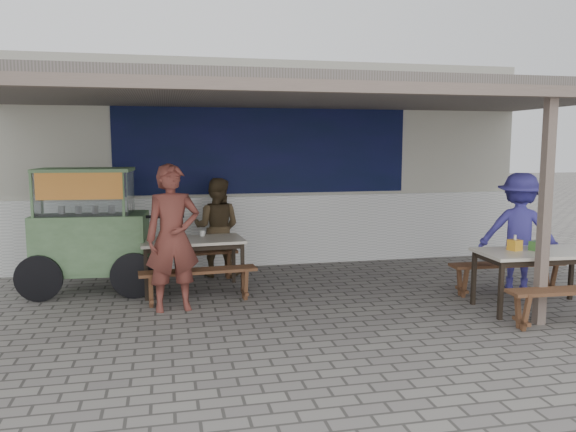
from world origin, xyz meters
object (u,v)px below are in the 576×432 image
Objects in this scene: table_right at (540,257)px; condiment_bowl at (176,238)px; bench_right_street at (576,297)px; condiment_jar at (202,233)px; table_left at (192,245)px; patron_right_table at (519,232)px; bench_left_wall at (187,259)px; donation_box at (536,246)px; bench_left_street at (199,278)px; tissue_box at (515,245)px; patron_street_side at (173,238)px; vendor_cart at (90,226)px; patron_wall_side at (217,227)px; bench_right_wall at (507,270)px.

condiment_bowl is at bearing 159.71° from table_right.
condiment_jar is (-4.04, 2.80, 0.45)m from bench_right_street.
patron_right_table reaches higher than table_left.
bench_right_street is (4.25, -3.17, 0.00)m from bench_left_wall.
table_left is at bearing 159.04° from table_right.
donation_box reaches higher than condiment_jar.
condiment_bowl is at bearing 107.42° from bench_left_street.
tissue_box is at bearing 109.78° from bench_right_street.
vendor_cart is at bearing 128.65° from patron_street_side.
vendor_cart is at bearing 165.67° from table_left.
tissue_box is at bearing -15.61° from vendor_cart.
vendor_cart is at bearing 37.96° from patron_wall_side.
condiment_jar is at bearing 163.81° from bench_right_wall.
tissue_box is at bearing -27.86° from table_left.
vendor_cart is (-5.66, 1.38, 0.61)m from bench_right_wall.
bench_left_street is 4.56m from patron_right_table.
condiment_bowl reaches higher than bench_left_street.
patron_wall_side is 8.80× the size of condiment_bowl.
bench_left_wall is 0.62m from condiment_jar.
table_right reaches higher than bench_left_wall.
patron_street_side reaches higher than bench_right_street.
table_left is at bearing 82.82° from patron_wall_side.
tissue_box is (3.95, -1.72, 0.14)m from table_left.
bench_right_wall is (4.31, -1.76, 0.00)m from bench_left_wall.
bench_left_wall is 18.99× the size of condiment_jar.
condiment_jar is (0.44, 1.13, -0.13)m from patron_street_side.
patron_street_side is at bearing -40.29° from vendor_cart.
patron_right_table is (0.37, 1.63, 0.50)m from bench_right_street.
patron_street_side reaches higher than table_left.
condiment_bowl reaches higher than bench_right_street.
bench_left_street is 0.99× the size of patron_wall_side.
patron_right_table is at bearing 72.35° from table_right.
bench_left_wall is 4.66m from bench_right_wall.
bench_right_wall is 9.32× the size of donation_box.
patron_right_table is 4.88m from condiment_bowl.
condiment_jar is (-4.10, 1.39, 0.45)m from bench_right_wall.
vendor_cart is 1.44× the size of patron_wall_side.
bench_left_wall is 8.80× the size of donation_box.
bench_right_street is 0.97× the size of patron_right_table.
patron_street_side reaches higher than bench_left_street.
bench_left_wall is 4.92m from donation_box.
vendor_cart is at bearing 160.22° from donation_box.
bench_right_street is at bearing 110.13° from patron_right_table.
bench_left_wall is 4.66m from tissue_box.
vendor_cart is at bearing 159.75° from tissue_box.
bench_right_wall is 0.73× the size of vendor_cart.
condiment_jar is (0.21, -0.38, 0.45)m from bench_left_wall.
table_left is 4.92m from bench_right_street.
bench_right_street is (4.16, -1.91, 0.00)m from bench_left_street.
bench_left_street is at bearing -90.00° from bench_left_wall.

